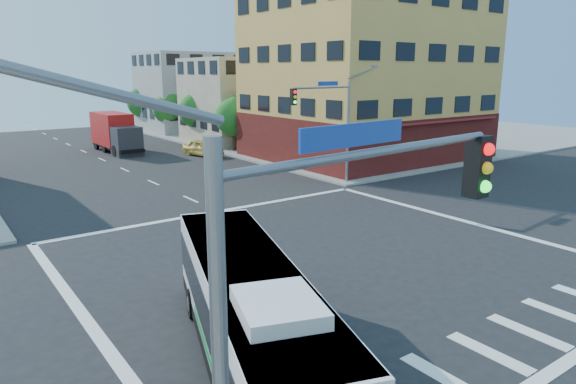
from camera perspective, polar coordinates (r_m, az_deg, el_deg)
ground at (r=21.33m, az=4.58°, el=-7.67°), size 120.00×120.00×0.00m
sidewalk_ne at (r=69.80m, az=7.83°, el=6.91°), size 50.00×50.00×0.15m
corner_building_ne at (r=47.11m, az=8.70°, el=11.00°), size 18.10×15.44×14.00m
building_east_near at (r=57.59m, az=-4.60°, el=10.10°), size 12.06×10.06×9.00m
building_east_far at (r=69.88m, az=-10.73°, el=10.87°), size 12.06×10.06×10.00m
signal_mast_ne at (r=34.00m, az=4.76°, el=8.77°), size 7.91×1.13×8.07m
signal_mast_sw at (r=6.49m, az=5.32°, el=-10.49°), size 7.91×1.01×8.07m
street_tree_a at (r=49.87m, az=-5.93°, el=8.55°), size 3.60×3.60×5.53m
street_tree_b at (r=56.90m, az=-10.04°, el=9.15°), size 3.80×3.80×5.79m
street_tree_c at (r=64.19m, az=-13.23°, el=9.18°), size 3.40×3.40×5.29m
street_tree_d at (r=71.59m, az=-15.79°, el=9.76°), size 4.00×4.00×6.03m
transit_bus at (r=13.43m, az=-4.30°, el=-13.48°), size 5.64×10.93×3.19m
box_truck at (r=52.46m, az=-18.60°, el=6.19°), size 2.57×8.25×3.70m
parked_car at (r=48.16m, az=-9.43°, el=4.87°), size 2.76×4.69×1.50m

